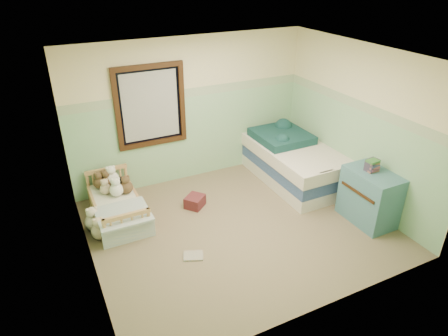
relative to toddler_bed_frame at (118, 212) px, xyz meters
name	(u,v)px	position (x,y,z in m)	size (l,w,h in m)	color
floor	(239,227)	(1.55, -1.05, -0.10)	(4.20, 3.60, 0.02)	brown
ceiling	(242,57)	(1.55, -1.05, 2.42)	(4.20, 3.60, 0.02)	silver
wall_back	(191,111)	(1.55, 0.75, 1.16)	(4.20, 0.04, 2.50)	beige
wall_front	(326,220)	(1.55, -2.85, 1.16)	(4.20, 0.04, 2.50)	beige
wall_left	(79,185)	(-0.55, -1.05, 1.16)	(0.04, 3.60, 2.50)	beige
wall_right	(359,126)	(3.65, -1.05, 1.16)	(0.04, 3.60, 2.50)	beige
wainscot_mint	(192,138)	(1.55, 0.74, 0.66)	(4.20, 0.01, 1.50)	#92BC91
border_strip	(190,93)	(1.55, 0.74, 1.49)	(4.20, 0.01, 0.15)	#587C57
window_frame	(151,106)	(0.85, 0.71, 1.36)	(1.16, 0.06, 1.36)	#351B0A
window_blinds	(151,106)	(0.85, 0.72, 1.36)	(0.92, 0.01, 1.12)	beige
toddler_bed_frame	(118,212)	(0.00, 0.00, 0.00)	(0.68, 1.36, 0.18)	tan
toddler_mattress	(117,204)	(0.00, 0.00, 0.15)	(0.62, 1.31, 0.12)	silver
patchwork_quilt	(123,214)	(0.00, -0.42, 0.22)	(0.74, 0.68, 0.03)	#789FC9
plush_bed_brown	(99,183)	(-0.15, 0.50, 0.30)	(0.19, 0.19, 0.19)	brown
plush_bed_white	(112,179)	(0.05, 0.50, 0.33)	(0.24, 0.24, 0.24)	white
plush_bed_tan	(105,189)	(-0.10, 0.28, 0.29)	(0.17, 0.17, 0.17)	beige
plush_bed_dark	(120,186)	(0.13, 0.28, 0.29)	(0.16, 0.16, 0.16)	black
plush_floor_cream	(94,222)	(-0.40, -0.17, 0.04)	(0.26, 0.26, 0.26)	beige
plush_floor_tan	(100,231)	(-0.36, -0.42, 0.03)	(0.23, 0.23, 0.23)	beige
twin_bed_frame	(291,173)	(3.10, -0.15, 0.02)	(1.05, 2.10, 0.22)	white
twin_boxspring	(292,162)	(3.10, -0.15, 0.24)	(1.05, 2.10, 0.22)	navy
twin_mattress	(293,151)	(3.10, -0.15, 0.46)	(1.09, 2.15, 0.22)	silver
teal_blanket	(281,136)	(3.05, 0.15, 0.64)	(0.89, 0.95, 0.14)	#10373D
dresser	(370,197)	(3.39, -1.75, 0.32)	(0.51, 0.82, 0.82)	#456F84
book_stack	(372,165)	(3.39, -1.68, 0.82)	(0.18, 0.14, 0.18)	#462C28
red_pillow	(195,201)	(1.18, -0.25, 0.00)	(0.30, 0.26, 0.18)	maroon
floor_book	(193,256)	(0.68, -1.38, -0.08)	(0.26, 0.20, 0.02)	orange
extra_plush_0	(117,190)	(0.04, 0.14, 0.31)	(0.21, 0.21, 0.21)	white
extra_plush_1	(107,181)	(-0.04, 0.48, 0.31)	(0.20, 0.20, 0.20)	brown
extra_plush_2	(126,187)	(0.20, 0.16, 0.31)	(0.20, 0.20, 0.20)	brown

